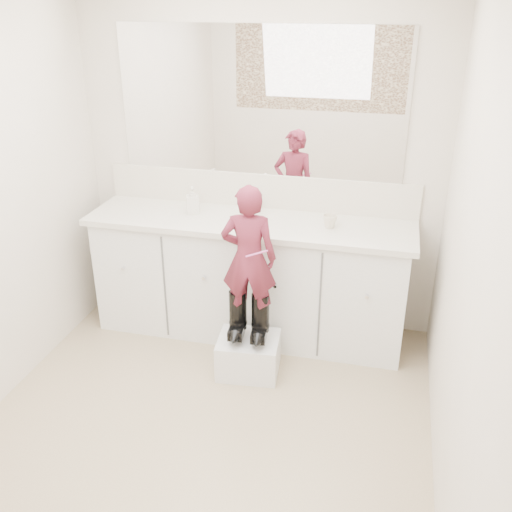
# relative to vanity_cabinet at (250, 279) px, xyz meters

# --- Properties ---
(floor) EXTENTS (3.00, 3.00, 0.00)m
(floor) POSITION_rel_vanity_cabinet_xyz_m (0.00, -1.23, -0.42)
(floor) COLOR #977B62
(floor) RESTS_ON ground
(wall_back) EXTENTS (2.60, 0.00, 2.60)m
(wall_back) POSITION_rel_vanity_cabinet_xyz_m (0.00, 0.27, 0.77)
(wall_back) COLOR beige
(wall_back) RESTS_ON floor
(wall_right) EXTENTS (0.00, 3.00, 3.00)m
(wall_right) POSITION_rel_vanity_cabinet_xyz_m (1.30, -1.23, 0.78)
(wall_right) COLOR beige
(wall_right) RESTS_ON floor
(vanity_cabinet) EXTENTS (2.20, 0.55, 0.85)m
(vanity_cabinet) POSITION_rel_vanity_cabinet_xyz_m (0.00, 0.00, 0.00)
(vanity_cabinet) COLOR silver
(vanity_cabinet) RESTS_ON floor
(countertop) EXTENTS (2.28, 0.58, 0.04)m
(countertop) POSITION_rel_vanity_cabinet_xyz_m (0.00, -0.01, 0.45)
(countertop) COLOR beige
(countertop) RESTS_ON vanity_cabinet
(backsplash) EXTENTS (2.28, 0.03, 0.25)m
(backsplash) POSITION_rel_vanity_cabinet_xyz_m (0.00, 0.26, 0.59)
(backsplash) COLOR beige
(backsplash) RESTS_ON countertop
(mirror) EXTENTS (2.00, 0.02, 1.00)m
(mirror) POSITION_rel_vanity_cabinet_xyz_m (0.00, 0.26, 1.22)
(mirror) COLOR white
(mirror) RESTS_ON wall_back
(faucet) EXTENTS (0.08, 0.08, 0.10)m
(faucet) POSITION_rel_vanity_cabinet_xyz_m (0.00, 0.15, 0.52)
(faucet) COLOR silver
(faucet) RESTS_ON countertop
(cup) EXTENTS (0.10, 0.10, 0.09)m
(cup) POSITION_rel_vanity_cabinet_xyz_m (0.56, -0.02, 0.51)
(cup) COLOR beige
(cup) RESTS_ON countertop
(soap_bottle) EXTENTS (0.11, 0.11, 0.19)m
(soap_bottle) POSITION_rel_vanity_cabinet_xyz_m (-0.42, 0.03, 0.56)
(soap_bottle) COLOR silver
(soap_bottle) RESTS_ON countertop
(step_stool) EXTENTS (0.43, 0.37, 0.25)m
(step_stool) POSITION_rel_vanity_cabinet_xyz_m (0.12, -0.51, -0.30)
(step_stool) COLOR silver
(step_stool) RESTS_ON floor
(boot_left) EXTENTS (0.14, 0.23, 0.33)m
(boot_left) POSITION_rel_vanity_cabinet_xyz_m (0.05, -0.49, -0.01)
(boot_left) COLOR black
(boot_left) RESTS_ON step_stool
(boot_right) EXTENTS (0.14, 0.23, 0.33)m
(boot_right) POSITION_rel_vanity_cabinet_xyz_m (0.20, -0.49, -0.01)
(boot_right) COLOR black
(boot_right) RESTS_ON step_stool
(toddler) EXTENTS (0.37, 0.26, 0.95)m
(toddler) POSITION_rel_vanity_cabinet_xyz_m (0.12, -0.49, 0.40)
(toddler) COLOR #9E304E
(toddler) RESTS_ON step_stool
(toothbrush) EXTENTS (0.14, 0.03, 0.06)m
(toothbrush) POSITION_rel_vanity_cabinet_xyz_m (0.19, -0.57, 0.48)
(toothbrush) COLOR #D251A0
(toothbrush) RESTS_ON toddler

